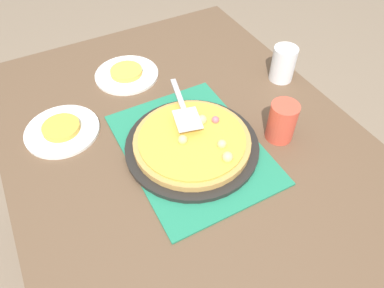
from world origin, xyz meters
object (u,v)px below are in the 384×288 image
object	(u,v)px
pizza	(193,141)
served_slice_right	(126,72)
cup_near	(283,64)
pizza_server	(183,108)
pizza_pan	(192,146)
plate_far_right	(127,75)
cup_far	(282,122)
plate_near_left	(62,131)
served_slice_left	(61,128)

from	to	relation	value
pizza	served_slice_right	distance (m)	0.41
cup_near	served_slice_right	bearing A→B (deg)	-119.56
pizza	pizza_server	bearing A→B (deg)	167.62
pizza	served_slice_right	size ratio (longest dim) A/B	3.00
cup_near	pizza_server	world-z (taller)	cup_near
pizza_server	pizza	bearing A→B (deg)	-12.38
pizza_pan	plate_far_right	world-z (taller)	pizza_pan
pizza	cup_near	world-z (taller)	cup_near
served_slice_right	cup_near	world-z (taller)	cup_near
cup_far	plate_far_right	bearing A→B (deg)	-149.17
served_slice_right	pizza_pan	bearing A→B (deg)	5.70
pizza	cup_near	distance (m)	0.45
cup_far	pizza_server	distance (m)	0.28
pizza_pan	cup_far	world-z (taller)	cup_far
plate_near_left	cup_far	size ratio (longest dim) A/B	1.83
plate_near_left	pizza_server	xyz separation A→B (m)	(0.15, 0.33, 0.07)
plate_far_right	cup_near	distance (m)	0.54
plate_near_left	served_slice_left	xyz separation A→B (m)	(0.00, 0.00, 0.01)
pizza_pan	cup_far	distance (m)	0.26
pizza_server	cup_near	bearing A→B (deg)	97.01
plate_near_left	served_slice_left	distance (m)	0.01
pizza	cup_far	bearing A→B (deg)	73.03
plate_far_right	cup_far	distance (m)	0.57
served_slice_left	pizza_server	size ratio (longest dim) A/B	0.47
plate_near_left	cup_near	world-z (taller)	cup_near
pizza_pan	served_slice_left	bearing A→B (deg)	-127.95
plate_far_right	cup_far	world-z (taller)	cup_far
cup_far	served_slice_left	bearing A→B (deg)	-119.66
pizza_pan	pizza_server	bearing A→B (deg)	166.75
served_slice_left	cup_near	distance (m)	0.74
cup_near	cup_far	distance (m)	0.28
pizza	served_slice_left	distance (m)	0.40
cup_far	pizza_server	bearing A→B (deg)	-127.17
plate_far_right	cup_near	world-z (taller)	cup_near
cup_near	pizza	bearing A→B (deg)	-71.04
served_slice_left	plate_far_right	bearing A→B (deg)	121.78
pizza	pizza_pan	bearing A→B (deg)	-124.81
served_slice_right	cup_far	world-z (taller)	cup_far
cup_far	pizza	bearing A→B (deg)	-106.97
served_slice_right	cup_far	size ratio (longest dim) A/B	0.92
pizza_pan	plate_far_right	distance (m)	0.41
pizza_pan	pizza_server	distance (m)	0.11
pizza	plate_near_left	xyz separation A→B (m)	(-0.24, -0.31, -0.03)
cup_near	served_slice_left	bearing A→B (deg)	-97.54
served_slice_left	cup_near	size ratio (longest dim) A/B	0.92
served_slice_left	served_slice_right	world-z (taller)	same
pizza_pan	plate_near_left	bearing A→B (deg)	-127.95
plate_far_right	pizza_server	distance (m)	0.33
pizza_pan	pizza_server	world-z (taller)	pizza_server
plate_far_right	served_slice_right	world-z (taller)	served_slice_right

